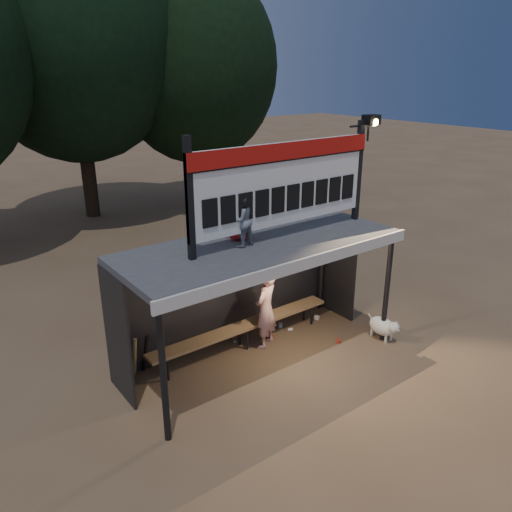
% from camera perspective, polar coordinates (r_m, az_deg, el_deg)
% --- Properties ---
extents(ground, '(80.00, 80.00, 0.00)m').
position_cam_1_polar(ground, '(9.56, 0.50, -11.66)').
color(ground, brown).
rests_on(ground, ground).
extents(player, '(0.69, 0.59, 1.59)m').
position_cam_1_polar(player, '(9.61, 1.12, -6.07)').
color(player, silver).
rests_on(player, ground).
extents(child_a, '(0.49, 0.41, 0.91)m').
position_cam_1_polar(child_a, '(8.22, -1.70, 4.13)').
color(child_a, slate).
rests_on(child_a, dugout_shelter).
extents(child_b, '(0.52, 0.43, 0.93)m').
position_cam_1_polar(child_b, '(8.56, -2.02, 4.86)').
color(child_b, '#A91A1A').
rests_on(child_b, dugout_shelter).
extents(dugout_shelter, '(5.10, 2.08, 2.32)m').
position_cam_1_polar(dugout_shelter, '(8.90, -0.42, -0.88)').
color(dugout_shelter, '#3D3D40').
rests_on(dugout_shelter, ground).
extents(scoreboard_assembly, '(4.10, 0.27, 1.99)m').
position_cam_1_polar(scoreboard_assembly, '(8.62, 3.58, 8.63)').
color(scoreboard_assembly, black).
rests_on(scoreboard_assembly, dugout_shelter).
extents(bench, '(4.00, 0.35, 0.48)m').
position_cam_1_polar(bench, '(9.73, -1.49, -8.12)').
color(bench, olive).
rests_on(bench, ground).
extents(tree_mid, '(7.22, 7.22, 10.36)m').
position_cam_1_polar(tree_mid, '(18.90, -20.28, 22.66)').
color(tree_mid, black).
rests_on(tree_mid, ground).
extents(tree_right, '(6.08, 6.08, 8.72)m').
position_cam_1_polar(tree_right, '(19.61, -7.04, 20.70)').
color(tree_right, black).
rests_on(tree_right, ground).
extents(dog, '(0.36, 0.81, 0.49)m').
position_cam_1_polar(dog, '(10.39, 14.38, -7.79)').
color(dog, white).
rests_on(dog, ground).
extents(bats, '(0.48, 0.33, 0.84)m').
position_cam_1_polar(bats, '(9.06, -13.70, -11.14)').
color(bats, olive).
rests_on(bats, ground).
extents(litter, '(2.08, 1.41, 0.08)m').
position_cam_1_polar(litter, '(10.40, 3.50, -8.59)').
color(litter, '#B22F1E').
rests_on(litter, ground).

